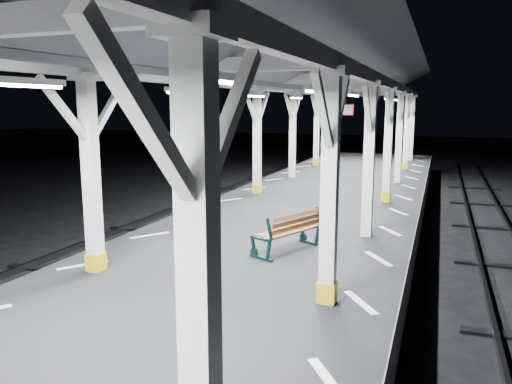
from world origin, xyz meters
The scene contains 4 objects.
platform centered at (0.00, 0.00, 0.50)m, with size 6.00×50.00×1.00m, color black.
hazard_stripes_right centered at (2.45, 0.00, 1.00)m, with size 1.00×48.00×0.01m, color silver.
canopy centered at (0.00, -0.02, 4.56)m, with size 5.40×49.00×4.65m.
bench_mid centered at (0.80, 4.24, 1.44)m, with size 1.11×1.60×0.82m.
Camera 1 is at (3.39, -4.72, 3.82)m, focal length 35.00 mm.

